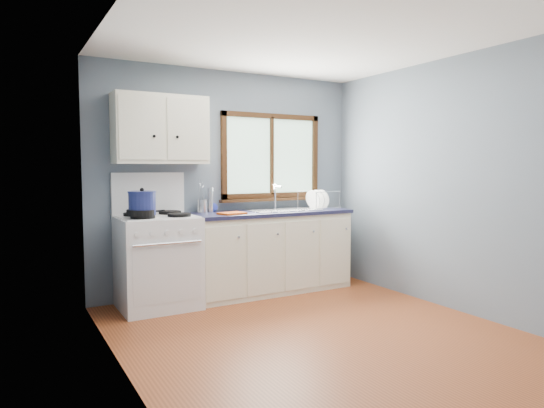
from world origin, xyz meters
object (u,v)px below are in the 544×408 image
utensil_crock (202,206)px  dish_rack (318,203)px  base_cabinets (270,255)px  thermos (210,200)px  gas_range (158,259)px  skillet (141,212)px  sink (283,216)px  stockpot (142,203)px

utensil_crock → dish_rack: utensil_crock is taller
base_cabinets → thermos: thermos is taller
gas_range → thermos: 0.89m
base_cabinets → dish_rack: 0.90m
gas_range → dish_rack: gas_range is taller
skillet → thermos: (0.86, 0.37, 0.07)m
skillet → thermos: bearing=3.7°
gas_range → skillet: bearing=-142.1°
thermos → sink: bearing=-13.5°
stockpot → dish_rack: size_ratio=0.71×
stockpot → dish_rack: stockpot is taller
stockpot → thermos: stockpot is taller
sink → dish_rack: sink is taller
gas_range → utensil_crock: bearing=20.0°
sink → dish_rack: bearing=4.2°
thermos → dish_rack: 1.34m
sink → stockpot: 1.69m
stockpot → thermos: (0.84, 0.36, -0.02)m
sink → stockpot: bearing=-174.5°
thermos → dish_rack: size_ratio=0.55×
thermos → dish_rack: (1.33, -0.16, -0.08)m
gas_range → thermos: bearing=18.0°
base_cabinets → utensil_crock: utensil_crock is taller
sink → thermos: bearing=166.5°
base_cabinets → thermos: size_ratio=6.91×
base_cabinets → thermos: (-0.64, 0.20, 0.64)m
sink → stockpot: stockpot is taller
gas_range → sink: (1.49, 0.02, 0.37)m
base_cabinets → stockpot: 1.64m
skillet → utensil_crock: size_ratio=1.17×
thermos → utensil_crock: bearing=-173.6°
sink → utensil_crock: utensil_crock is taller
thermos → skillet: bearing=-156.8°
sink → gas_range: bearing=-179.3°
stockpot → sink: bearing=5.5°
base_cabinets → sink: (0.18, -0.00, 0.45)m
utensil_crock → thermos: 0.12m
gas_range → dish_rack: 2.05m
skillet → dish_rack: 2.20m
base_cabinets → stockpot: (-1.48, -0.16, 0.67)m
base_cabinets → utensil_crock: size_ratio=5.05×
skillet → stockpot: 0.09m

